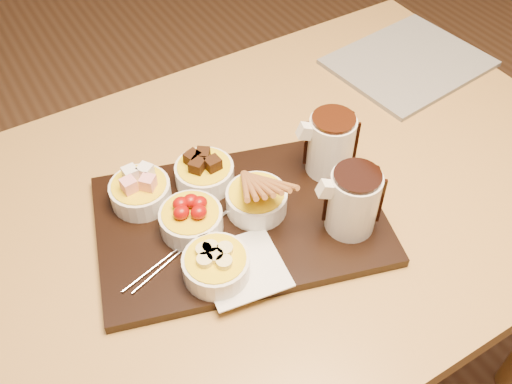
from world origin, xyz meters
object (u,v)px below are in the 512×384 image
bowl_strawberries (191,221)px  newspaper (409,63)px  serving_board (240,220)px  pitcher_milk_chocolate (331,145)px  dining_table (276,224)px  pitcher_dark_chocolate (353,202)px

bowl_strawberries → newspaper: (0.62, 0.18, -0.03)m
serving_board → pitcher_milk_chocolate: bearing=21.8°
dining_table → serving_board: size_ratio=2.61×
bowl_strawberries → pitcher_dark_chocolate: size_ratio=0.92×
dining_table → pitcher_milk_chocolate: pitcher_milk_chocolate is taller
serving_board → pitcher_dark_chocolate: bearing=-20.0°
dining_table → pitcher_milk_chocolate: bearing=-11.6°
dining_table → pitcher_dark_chocolate: pitcher_dark_chocolate is taller
dining_table → newspaper: bearing=20.2°
bowl_strawberries → dining_table: bearing=5.9°
dining_table → pitcher_dark_chocolate: 0.23m
serving_board → newspaper: size_ratio=1.47×
pitcher_milk_chocolate → newspaper: (0.35, 0.18, -0.07)m
pitcher_dark_chocolate → newspaper: (0.40, 0.30, -0.07)m
pitcher_milk_chocolate → newspaper: bearing=44.0°
dining_table → pitcher_dark_chocolate: (0.05, -0.14, 0.17)m
pitcher_dark_chocolate → serving_board: bearing=160.0°
serving_board → pitcher_dark_chocolate: (0.14, -0.10, 0.06)m
newspaper → pitcher_dark_chocolate: bearing=-148.8°
serving_board → bowl_strawberries: (-0.08, 0.02, 0.03)m
dining_table → bowl_strawberries: bearing=-174.1°
dining_table → newspaper: newspaper is taller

